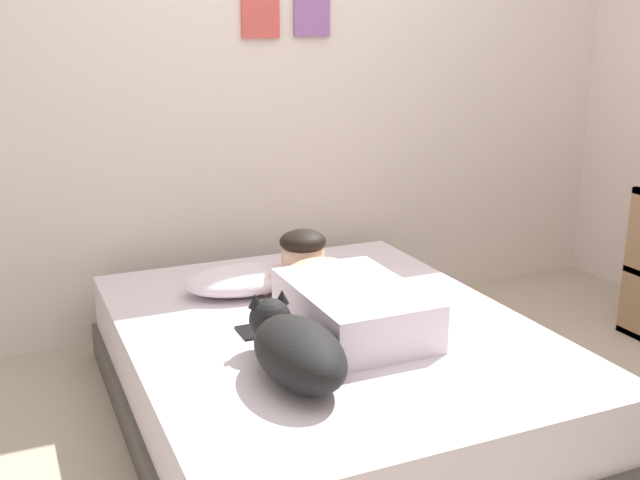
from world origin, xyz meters
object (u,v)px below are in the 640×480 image
dog (295,348)px  person_lying (338,293)px  pillow (244,279)px  cell_phone (248,332)px  bed (327,372)px  coffee_cup (336,273)px

dog → person_lying: bearing=49.8°
pillow → person_lying: bearing=-61.6°
pillow → person_lying: 0.51m
cell_phone → bed: bearing=-7.1°
bed → cell_phone: cell_phone is taller
dog → cell_phone: 0.42m
coffee_cup → pillow: bearing=174.7°
person_lying → coffee_cup: size_ratio=7.36×
dog → coffee_cup: (0.53, 0.82, -0.07)m
bed → pillow: size_ratio=3.78×
pillow → person_lying: size_ratio=0.57×
bed → cell_phone: (-0.31, 0.04, 0.20)m
bed → coffee_cup: size_ratio=15.71×
bed → coffee_cup: (0.25, 0.44, 0.24)m
bed → pillow: bearing=109.9°
bed → pillow: pillow is taller
dog → coffee_cup: bearing=57.1°
pillow → person_lying: (0.24, -0.45, 0.05)m
person_lying → dog: size_ratio=1.60×
bed → cell_phone: size_ratio=14.03×
pillow → cell_phone: 0.47m
dog → pillow: bearing=83.0°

